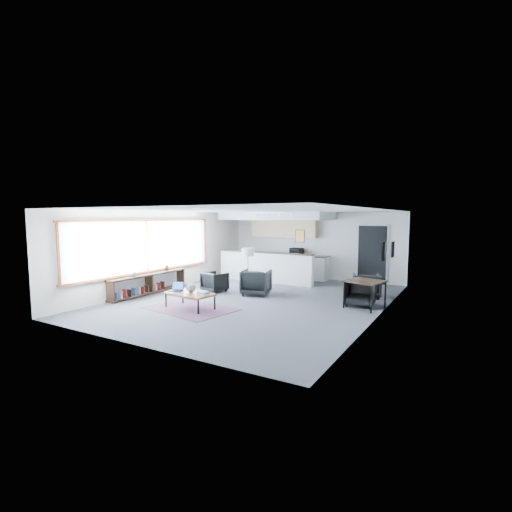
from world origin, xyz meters
The scene contains 21 objects.
room centered at (0.00, 0.00, 1.30)m, with size 7.02×9.02×2.62m.
window centered at (-3.46, -0.90, 1.46)m, with size 0.10×5.95×1.66m.
console centered at (-3.30, -1.05, 0.33)m, with size 0.35×3.00×0.80m.
kitchenette centered at (-1.20, 3.71, 1.38)m, with size 4.20×1.96×2.60m.
doorway centered at (2.30, 4.42, 1.07)m, with size 1.10×0.12×2.15m.
track_light centered at (-0.59, 2.20, 2.53)m, with size 1.60×0.07×0.15m.
wall_art_lower centered at (3.47, 0.40, 1.55)m, with size 0.03×0.38×0.48m.
wall_art_upper centered at (3.47, 1.70, 1.50)m, with size 0.03×0.34×0.44m.
kilim_rug centered at (-0.95, -1.82, 0.01)m, with size 2.47×1.87×0.01m.
coffee_table centered at (-0.95, -1.82, 0.39)m, with size 1.37×0.83×0.43m.
laptop centered at (-1.44, -1.78, 0.50)m, with size 0.39×0.35×0.25m.
ceramic_pot centered at (-0.95, -1.77, 0.54)m, with size 0.24×0.24×0.24m.
book_stack centered at (-0.51, -1.81, 0.47)m, with size 0.33×0.28×0.09m.
coaster centered at (-0.90, -2.00, 0.43)m, with size 0.12×0.12×0.01m.
armchair_left centered at (-1.75, 0.36, 0.35)m, with size 0.68×0.64×0.70m, color black.
armchair_right centered at (-0.35, 0.61, 0.43)m, with size 0.83×0.78×0.86m, color black.
floor_lamp centered at (-0.89, 1.01, 1.23)m, with size 0.48×0.48×1.41m.
dining_table centered at (3.00, 0.58, 0.68)m, with size 1.06×1.06×0.74m.
dining_chair_near centered at (2.83, 0.75, 0.33)m, with size 0.64×0.60×0.66m, color black.
dining_chair_far centered at (2.71, 1.97, 0.34)m, with size 0.66×0.61×0.67m, color black.
microwave centered at (-0.57, 4.15, 1.10)m, with size 0.49×0.27×0.33m, color black.
Camera 1 is at (5.37, -9.21, 2.41)m, focal length 26.00 mm.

